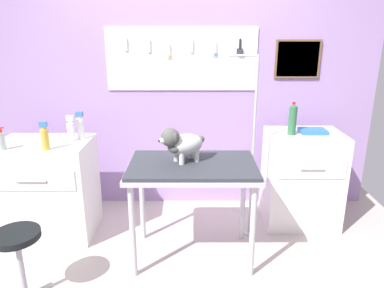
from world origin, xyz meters
name	(u,v)px	position (x,y,z in m)	size (l,w,h in m)	color
ground	(173,276)	(0.00, 0.00, -0.02)	(4.40, 4.00, 0.04)	#BBADA7
rear_wall_panel	(178,97)	(0.01, 1.28, 1.16)	(4.00, 0.11, 2.30)	#9F7FB8
grooming_table	(192,173)	(0.15, 0.25, 0.74)	(1.01, 0.64, 0.83)	#B7B7BC
grooming_arm	(251,156)	(0.66, 0.59, 0.76)	(0.30, 0.11, 1.63)	#B7B7BC
dog	(181,143)	(0.06, 0.27, 0.98)	(0.38, 0.30, 0.29)	silver
counter_left	(48,188)	(-1.16, 0.62, 0.44)	(0.80, 0.58, 0.88)	silver
cabinet_right	(301,178)	(1.19, 0.81, 0.46)	(0.68, 0.54, 0.91)	silver
stool	(17,246)	(-1.03, -0.27, 0.43)	(0.31, 0.31, 0.53)	#9E9EA3
conditioner_bottle	(70,130)	(-0.91, 0.65, 0.98)	(0.07, 0.07, 0.23)	white
pump_bottle_white	(1,141)	(-1.39, 0.40, 0.96)	(0.06, 0.06, 0.19)	#A9B8B5
detangler_spray	(80,127)	(-0.85, 0.72, 0.99)	(0.07, 0.07, 0.25)	white
shampoo_bottle	(44,138)	(-1.04, 0.40, 0.99)	(0.06, 0.06, 0.24)	gold
soda_bottle	(292,120)	(1.04, 0.76, 1.05)	(0.07, 0.07, 0.30)	#2D663F
supply_tray	(312,131)	(1.25, 0.81, 0.93)	(0.24, 0.18, 0.04)	blue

